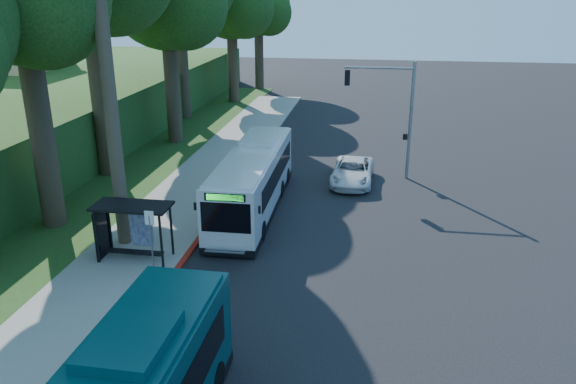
# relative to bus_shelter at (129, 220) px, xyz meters

# --- Properties ---
(ground) EXTENTS (140.00, 140.00, 0.00)m
(ground) POSITION_rel_bus_shelter_xyz_m (7.26, 2.86, -1.81)
(ground) COLOR black
(ground) RESTS_ON ground
(sidewalk) EXTENTS (4.50, 70.00, 0.12)m
(sidewalk) POSITION_rel_bus_shelter_xyz_m (-0.04, 2.86, -1.75)
(sidewalk) COLOR gray
(sidewalk) RESTS_ON ground
(red_curb) EXTENTS (0.25, 30.00, 0.13)m
(red_curb) POSITION_rel_bus_shelter_xyz_m (2.26, -1.14, -1.74)
(red_curb) COLOR #9E1E11
(red_curb) RESTS_ON ground
(grass_verge) EXTENTS (8.00, 70.00, 0.06)m
(grass_verge) POSITION_rel_bus_shelter_xyz_m (-5.74, 7.86, -1.78)
(grass_verge) COLOR #234719
(grass_verge) RESTS_ON ground
(bus_shelter) EXTENTS (3.20, 1.51, 2.55)m
(bus_shelter) POSITION_rel_bus_shelter_xyz_m (0.00, 0.00, 0.00)
(bus_shelter) COLOR black
(bus_shelter) RESTS_ON ground
(stop_sign_pole) EXTENTS (0.35, 0.06, 3.17)m
(stop_sign_pole) POSITION_rel_bus_shelter_xyz_m (1.86, -2.14, 0.28)
(stop_sign_pole) COLOR gray
(stop_sign_pole) RESTS_ON ground
(traffic_signal_pole) EXTENTS (4.10, 0.30, 7.00)m
(traffic_signal_pole) POSITION_rel_bus_shelter_xyz_m (11.04, 12.86, 2.62)
(traffic_signal_pole) COLOR gray
(traffic_signal_pole) RESTS_ON ground
(tree_4) EXTENTS (8.40, 8.00, 14.14)m
(tree_4) POSITION_rel_bus_shelter_xyz_m (-4.14, 34.84, 7.92)
(tree_4) COLOR #382B1E
(tree_4) RESTS_ON ground
(tree_5) EXTENTS (7.35, 7.00, 12.86)m
(tree_5) POSITION_rel_bus_shelter_xyz_m (-3.16, 42.84, 7.16)
(tree_5) COLOR #382B1E
(tree_5) RESTS_ON ground
(white_bus) EXTENTS (2.64, 11.55, 3.43)m
(white_bus) POSITION_rel_bus_shelter_xyz_m (3.93, 6.44, -0.13)
(white_bus) COLOR silver
(white_bus) RESTS_ON ground
(pickup) EXTENTS (2.52, 5.14, 1.40)m
(pickup) POSITION_rel_bus_shelter_xyz_m (8.84, 11.46, -1.10)
(pickup) COLOR silver
(pickup) RESTS_ON ground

